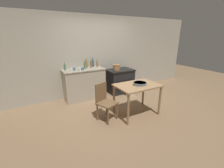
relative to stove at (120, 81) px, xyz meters
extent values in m
plane|color=#896B4C|center=(-0.74, -1.24, -0.41)|extent=(14.00, 14.00, 0.00)
cube|color=#B2AD9E|center=(-0.74, 0.34, 0.87)|extent=(8.00, 0.07, 2.55)
cube|color=#B2A893|center=(-1.28, 0.04, 0.05)|extent=(1.23, 0.53, 0.92)
cube|color=gray|center=(-1.28, 0.04, 0.53)|extent=(1.26, 0.56, 0.03)
cube|color=black|center=(0.00, 0.00, -0.02)|extent=(0.86, 0.61, 0.77)
cube|color=black|center=(0.00, 0.00, 0.38)|extent=(0.90, 0.65, 0.04)
cube|color=black|center=(0.00, -0.31, -0.07)|extent=(0.60, 0.01, 0.33)
cube|color=#A87F56|center=(-0.47, -1.55, 0.36)|extent=(1.06, 0.73, 0.03)
cylinder|color=#97724E|center=(-0.95, -1.87, -0.03)|extent=(0.06, 0.06, 0.75)
cylinder|color=#97724E|center=(0.01, -1.87, -0.03)|extent=(0.06, 0.06, 0.75)
cylinder|color=#97724E|center=(-0.95, -1.24, -0.03)|extent=(0.06, 0.06, 0.75)
cylinder|color=#97724E|center=(0.01, -1.24, -0.03)|extent=(0.06, 0.06, 0.75)
cube|color=brown|center=(-1.25, -1.44, 0.02)|extent=(0.52, 0.52, 0.03)
cube|color=brown|center=(-1.32, -1.27, 0.26)|extent=(0.34, 0.16, 0.44)
cylinder|color=brown|center=(-1.34, -1.66, -0.20)|extent=(0.04, 0.04, 0.41)
cylinder|color=brown|center=(-1.04, -1.54, -0.20)|extent=(0.04, 0.04, 0.41)
cylinder|color=brown|center=(-1.47, -1.35, -0.20)|extent=(0.04, 0.04, 0.41)
cylinder|color=brown|center=(-1.16, -1.23, -0.20)|extent=(0.04, 0.04, 0.41)
cube|color=beige|center=(0.09, -0.53, -0.23)|extent=(0.24, 0.17, 0.35)
cylinder|color=#B77A47|center=(-0.15, -0.02, 0.49)|extent=(0.23, 0.23, 0.17)
cylinder|color=#B77A47|center=(-0.15, -0.02, 0.59)|extent=(0.24, 0.24, 0.02)
sphere|color=black|center=(-0.15, -0.02, 0.61)|extent=(0.02, 0.02, 0.02)
cylinder|color=#93A8B2|center=(-0.43, -1.60, 0.41)|extent=(0.30, 0.30, 0.07)
cylinder|color=#8597A0|center=(-0.43, -1.60, 0.44)|extent=(0.32, 0.32, 0.01)
cylinder|color=olive|center=(-1.00, 0.12, 0.64)|extent=(0.07, 0.07, 0.18)
cylinder|color=olive|center=(-1.00, 0.12, 0.76)|extent=(0.02, 0.02, 0.07)
cylinder|color=#517F5B|center=(-1.80, 0.17, 0.63)|extent=(0.06, 0.06, 0.17)
cylinder|color=#517F5B|center=(-1.80, 0.17, 0.75)|extent=(0.02, 0.02, 0.07)
cylinder|color=#517F5B|center=(-1.22, 0.06, 0.64)|extent=(0.07, 0.07, 0.19)
cylinder|color=#517F5B|center=(-1.22, 0.06, 0.77)|extent=(0.03, 0.03, 0.07)
cylinder|color=#3D5675|center=(-0.90, 0.22, 0.65)|extent=(0.07, 0.07, 0.21)
cylinder|color=#3D5675|center=(-0.90, 0.22, 0.80)|extent=(0.03, 0.03, 0.08)
cylinder|color=olive|center=(-0.78, 0.14, 0.64)|extent=(0.07, 0.07, 0.18)
cylinder|color=olive|center=(-0.78, 0.14, 0.76)|extent=(0.03, 0.03, 0.07)
cylinder|color=olive|center=(-1.11, 0.22, 0.65)|extent=(0.08, 0.08, 0.21)
cylinder|color=olive|center=(-1.11, 0.22, 0.80)|extent=(0.03, 0.03, 0.08)
cylinder|color=#4C6B99|center=(-1.35, -0.09, 0.59)|extent=(0.08, 0.08, 0.08)
cylinder|color=#4C6B99|center=(-1.57, 0.01, 0.59)|extent=(0.07, 0.07, 0.08)
cylinder|color=silver|center=(-1.68, -0.09, 0.59)|extent=(0.08, 0.08, 0.09)
cylinder|color=silver|center=(-1.46, -0.14, 0.59)|extent=(0.08, 0.08, 0.09)
camera|label=1|loc=(-2.70, -4.27, 1.53)|focal=24.00mm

